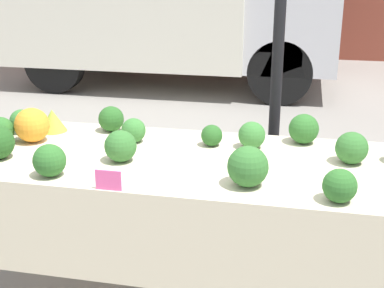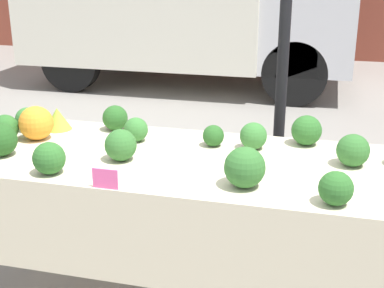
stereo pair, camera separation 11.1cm
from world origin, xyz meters
name	(u,v)px [view 1 (the left image)]	position (x,y,z in m)	size (l,w,h in m)	color
tent_pole	(279,40)	(0.37, 0.76, 1.32)	(0.07, 0.07, 2.65)	black
market_table	(189,179)	(0.00, -0.07, 0.73)	(2.37, 0.94, 0.81)	beige
orange_cauliflower	(32,125)	(-0.92, 0.08, 0.91)	(0.19, 0.19, 0.19)	orange
romanesco_head	(53,120)	(-0.90, 0.28, 0.88)	(0.16, 0.16, 0.13)	#93B238
broccoli_head_0	(212,135)	(0.06, 0.22, 0.87)	(0.12, 0.12, 0.12)	#285B23
broccoli_head_2	(340,186)	(0.71, -0.37, 0.89)	(0.15, 0.15, 0.15)	#2D6628
broccoli_head_3	(248,166)	(0.31, -0.28, 0.91)	(0.19, 0.19, 0.19)	#336B2D
broccoli_head_4	(252,135)	(0.28, 0.23, 0.89)	(0.15, 0.15, 0.15)	#387533
broccoli_head_5	(22,121)	(-1.07, 0.22, 0.88)	(0.14, 0.14, 0.14)	#387533
broccoli_head_6	(134,130)	(-0.37, 0.19, 0.88)	(0.14, 0.14, 0.14)	#387533
broccoli_head_7	(352,148)	(0.79, 0.10, 0.90)	(0.16, 0.16, 0.16)	#336B2D
broccoli_head_8	(0,130)	(-1.08, 0.02, 0.89)	(0.15, 0.15, 0.15)	#2D6628
broccoli_head_9	(121,146)	(-0.34, -0.11, 0.90)	(0.16, 0.16, 0.16)	#336B2D
broccoli_head_10	(49,160)	(-0.60, -0.36, 0.89)	(0.16, 0.16, 0.16)	#2D6628
broccoli_head_12	(304,129)	(0.55, 0.37, 0.90)	(0.17, 0.17, 0.17)	#2D6628
broccoli_head_13	(111,119)	(-0.56, 0.35, 0.89)	(0.15, 0.15, 0.15)	#285B23
price_sign	(108,180)	(-0.28, -0.46, 0.86)	(0.12, 0.01, 0.09)	#F45B9E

